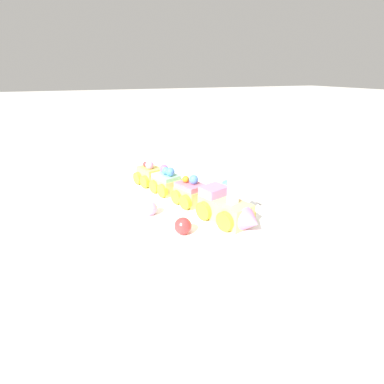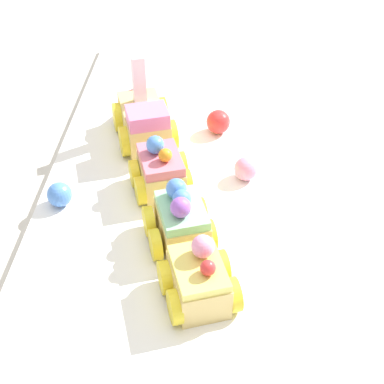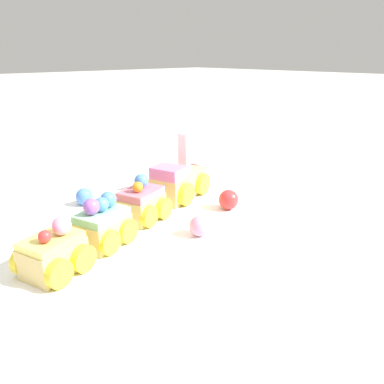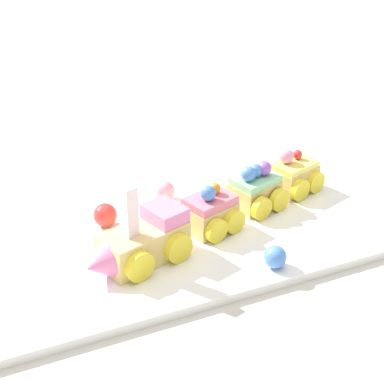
% 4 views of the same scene
% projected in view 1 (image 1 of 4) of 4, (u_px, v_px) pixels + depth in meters
% --- Properties ---
extents(ground_plane, '(10.00, 10.00, 0.00)m').
position_uv_depth(ground_plane, '(179.00, 211.00, 0.67)').
color(ground_plane, beige).
extents(display_board, '(0.76, 0.34, 0.01)m').
position_uv_depth(display_board, '(179.00, 208.00, 0.67)').
color(display_board, white).
rests_on(display_board, ground_plane).
extents(cake_train_locomotive, '(0.14, 0.10, 0.11)m').
position_uv_depth(cake_train_locomotive, '(228.00, 209.00, 0.59)').
color(cake_train_locomotive, '#E5C675').
rests_on(cake_train_locomotive, display_board).
extents(cake_car_strawberry, '(0.08, 0.08, 0.07)m').
position_uv_depth(cake_car_strawberry, '(190.00, 193.00, 0.67)').
color(cake_car_strawberry, '#E5C675').
rests_on(cake_car_strawberry, display_board).
extents(cake_car_mint, '(0.08, 0.08, 0.07)m').
position_uv_depth(cake_car_mint, '(168.00, 182.00, 0.73)').
color(cake_car_mint, '#E5C675').
rests_on(cake_car_mint, display_board).
extents(cake_car_lemon, '(0.08, 0.08, 0.07)m').
position_uv_depth(cake_car_lemon, '(150.00, 175.00, 0.79)').
color(cake_car_lemon, '#E5C675').
rests_on(cake_car_lemon, display_board).
extents(gumball_blue, '(0.03, 0.03, 0.03)m').
position_uv_depth(gumball_blue, '(227.00, 186.00, 0.74)').
color(gumball_blue, '#4C84E0').
rests_on(gumball_blue, display_board).
extents(gumball_pink, '(0.03, 0.03, 0.03)m').
position_uv_depth(gumball_pink, '(151.00, 208.00, 0.62)').
color(gumball_pink, pink).
rests_on(gumball_pink, display_board).
extents(gumball_red, '(0.03, 0.03, 0.03)m').
position_uv_depth(gumball_red, '(183.00, 226.00, 0.55)').
color(gumball_red, red).
rests_on(gumball_red, display_board).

